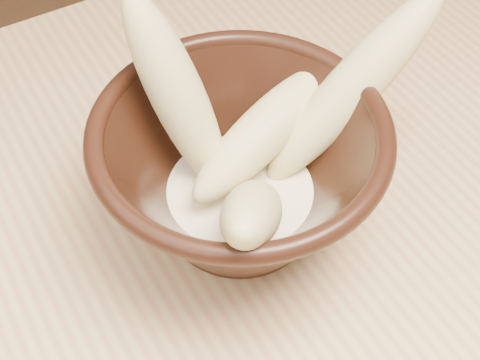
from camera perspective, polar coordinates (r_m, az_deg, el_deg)
name	(u,v)px	position (r m, az deg, el deg)	size (l,w,h in m)	color
bowl	(240,171)	(0.49, 0.00, 0.74)	(0.21, 0.21, 0.12)	black
milk_puddle	(240,195)	(0.51, 0.00, -1.32)	(0.12, 0.12, 0.02)	beige
banana_upright	(177,93)	(0.48, -5.42, 7.37)	(0.04, 0.04, 0.16)	#DEC483
banana_right	(353,88)	(0.51, 9.58, 7.78)	(0.04, 0.04, 0.19)	#DEC483
banana_across	(263,132)	(0.50, 2.01, 4.15)	(0.04, 0.04, 0.15)	#DEC483
banana_front	(252,213)	(0.44, 1.03, -2.81)	(0.04, 0.04, 0.14)	#DEC483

